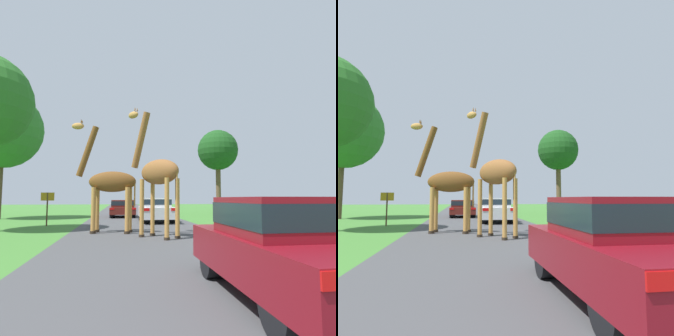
# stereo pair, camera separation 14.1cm
# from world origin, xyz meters

# --- Properties ---
(road) EXTENTS (6.63, 120.00, 0.00)m
(road) POSITION_xyz_m (0.00, 30.00, 0.00)
(road) COLOR #424244
(road) RESTS_ON ground
(giraffe_near_road) EXTENTS (2.13, 2.42, 5.39)m
(giraffe_near_road) POSITION_xyz_m (0.26, 12.44, 2.49)
(giraffe_near_road) COLOR #B77F3D
(giraffe_near_road) RESTS_ON ground
(giraffe_companion) EXTENTS (2.98, 1.12, 5.06)m
(giraffe_companion) POSITION_xyz_m (-1.64, 14.24, 2.17)
(giraffe_companion) COLOR #B77F3D
(giraffe_companion) RESTS_ON ground
(car_lead_maroon) EXTENTS (1.94, 4.21, 1.51)m
(car_lead_maroon) POSITION_xyz_m (1.38, 5.17, 0.79)
(car_lead_maroon) COLOR maroon
(car_lead_maroon) RESTS_ON ground
(car_queue_right) EXTENTS (1.99, 4.12, 1.36)m
(car_queue_right) POSITION_xyz_m (-0.89, 25.75, 0.73)
(car_queue_right) COLOR #561914
(car_queue_right) RESTS_ON ground
(car_queue_left) EXTENTS (1.94, 4.69, 1.52)m
(car_queue_left) POSITION_xyz_m (1.14, 20.17, 0.81)
(car_queue_left) COLOR silver
(car_queue_left) RESTS_ON ground
(tree_left_edge) EXTENTS (3.85, 3.85, 8.06)m
(tree_left_edge) POSITION_xyz_m (8.12, 28.12, 6.06)
(tree_left_edge) COLOR brown
(tree_left_edge) RESTS_ON ground
(tree_centre_back) EXTENTS (5.84, 5.84, 9.58)m
(tree_centre_back) POSITION_xyz_m (-9.89, 24.53, 6.64)
(tree_centre_back) COLOR brown
(tree_centre_back) RESTS_ON ground
(sign_post) EXTENTS (0.70, 0.08, 1.82)m
(sign_post) POSITION_xyz_m (-5.05, 18.12, 1.26)
(sign_post) COLOR #4C3823
(sign_post) RESTS_ON ground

